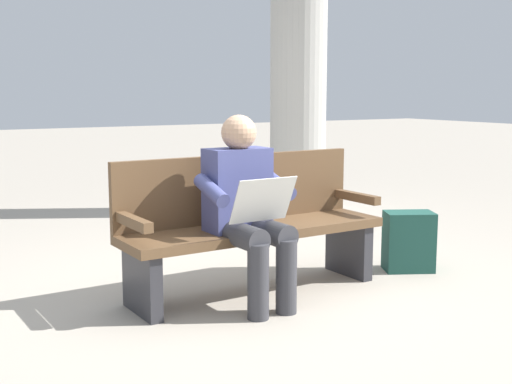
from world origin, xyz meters
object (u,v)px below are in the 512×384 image
object	(u,v)px
bench_near	(249,223)
backpack	(408,242)
person_seated	(247,205)
support_pillar	(299,50)

from	to	relation	value
bench_near	backpack	xyz separation A→B (m)	(-1.26, 0.17, -0.24)
person_seated	backpack	distance (m)	1.48
backpack	support_pillar	bearing A→B (deg)	-105.14
person_seated	backpack	world-z (taller)	person_seated
person_seated	support_pillar	size ratio (longest dim) A/B	0.34
person_seated	bench_near	bearing A→B (deg)	-125.08
bench_near	person_seated	distance (m)	0.33
bench_near	person_seated	size ratio (longest dim) A/B	1.54
backpack	support_pillar	size ratio (longest dim) A/B	0.13
backpack	support_pillar	xyz separation A→B (m)	(-0.67, -2.49, 1.54)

